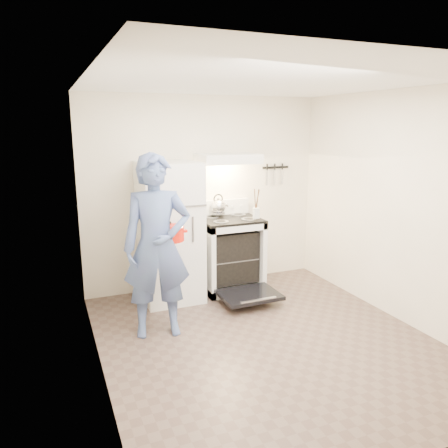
# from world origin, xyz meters

# --- Properties ---
(floor) EXTENTS (3.60, 3.60, 0.00)m
(floor) POSITION_xyz_m (0.00, 0.00, 0.00)
(floor) COLOR brown
(floor) RESTS_ON ground
(back_wall) EXTENTS (3.20, 0.02, 2.50)m
(back_wall) POSITION_xyz_m (0.00, 1.80, 1.25)
(back_wall) COLOR white
(back_wall) RESTS_ON ground
(refrigerator) EXTENTS (0.70, 0.70, 1.70)m
(refrigerator) POSITION_xyz_m (-0.58, 1.45, 0.85)
(refrigerator) COLOR white
(refrigerator) RESTS_ON floor
(stove_body) EXTENTS (0.76, 0.65, 0.92)m
(stove_body) POSITION_xyz_m (0.23, 1.48, 0.46)
(stove_body) COLOR white
(stove_body) RESTS_ON floor
(cooktop) EXTENTS (0.76, 0.65, 0.03)m
(cooktop) POSITION_xyz_m (0.23, 1.48, 0.94)
(cooktop) COLOR black
(cooktop) RESTS_ON stove_body
(backsplash) EXTENTS (0.76, 0.07, 0.20)m
(backsplash) POSITION_xyz_m (0.23, 1.76, 1.05)
(backsplash) COLOR white
(backsplash) RESTS_ON cooktop
(oven_door) EXTENTS (0.70, 0.54, 0.04)m
(oven_door) POSITION_xyz_m (0.23, 0.88, 0.12)
(oven_door) COLOR black
(oven_door) RESTS_ON floor
(oven_rack) EXTENTS (0.60, 0.52, 0.01)m
(oven_rack) POSITION_xyz_m (0.23, 1.48, 0.44)
(oven_rack) COLOR slate
(oven_rack) RESTS_ON stove_body
(range_hood) EXTENTS (0.76, 0.50, 0.12)m
(range_hood) POSITION_xyz_m (0.23, 1.55, 1.71)
(range_hood) COLOR white
(range_hood) RESTS_ON back_wall
(knife_strip) EXTENTS (0.40, 0.02, 0.03)m
(knife_strip) POSITION_xyz_m (1.05, 1.79, 1.55)
(knife_strip) COLOR black
(knife_strip) RESTS_ON back_wall
(pizza_stone) EXTENTS (0.35, 0.35, 0.02)m
(pizza_stone) POSITION_xyz_m (0.31, 1.54, 0.45)
(pizza_stone) COLOR olive
(pizza_stone) RESTS_ON oven_rack
(tea_kettle) EXTENTS (0.24, 0.20, 0.30)m
(tea_kettle) POSITION_xyz_m (0.14, 1.65, 1.10)
(tea_kettle) COLOR #B5B5BA
(tea_kettle) RESTS_ON cooktop
(utensil_jar) EXTENTS (0.11, 0.11, 0.13)m
(utensil_jar) POSITION_xyz_m (0.49, 1.24, 1.05)
(utensil_jar) COLOR silver
(utensil_jar) RESTS_ON cooktop
(person) EXTENTS (0.74, 0.55, 1.87)m
(person) POSITION_xyz_m (-0.95, 0.58, 0.93)
(person) COLOR #3F5C80
(person) RESTS_ON floor
(dutch_oven) EXTENTS (0.37, 0.30, 0.24)m
(dutch_oven) POSITION_xyz_m (-0.76, 0.78, 1.00)
(dutch_oven) COLOR red
(dutch_oven) RESTS_ON person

